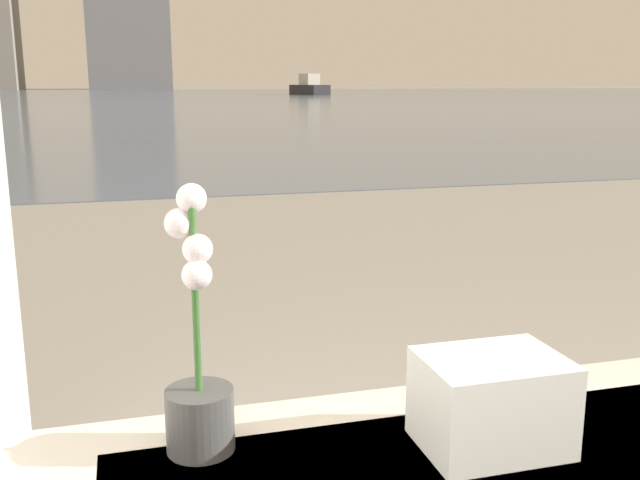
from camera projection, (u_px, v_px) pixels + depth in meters
The scene contains 4 objects.
potted_orchid at pixel (198, 375), 1.18m from camera, with size 0.12×0.12×0.45m.
towel_stack at pixel (491, 402), 1.20m from camera, with size 0.24×0.18×0.16m.
harbor_water at pixel (128, 96), 58.93m from camera, with size 180.00×110.00×0.01m.
harbor_boat_0 at pixel (309, 87), 64.91m from camera, with size 2.75×5.20×1.86m.
Camera 1 is at (-0.63, -0.19, 1.15)m, focal length 40.00 mm.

